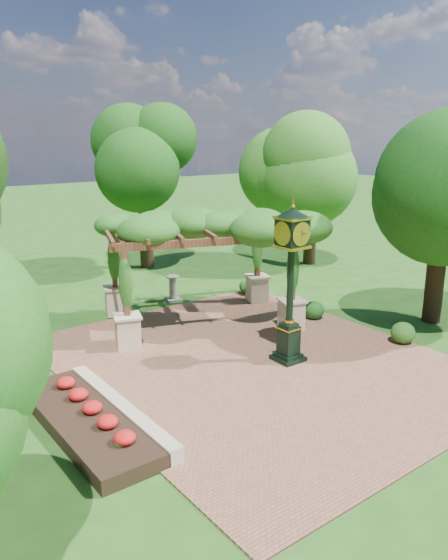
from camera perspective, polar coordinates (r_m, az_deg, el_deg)
ground at (r=15.60m, az=5.63°, el=-9.77°), size 120.00×120.00×0.00m
brick_plaza at (r=16.27m, az=3.23°, el=-8.55°), size 10.00×12.00×0.04m
border_wall at (r=13.54m, az=-10.75°, el=-13.15°), size 0.35×5.00×0.40m
flower_bed at (r=13.24m, az=-14.33°, el=-14.18°), size 1.50×5.00×0.36m
pedestal_clock at (r=15.57m, az=7.01°, el=0.94°), size 0.91×0.91×4.61m
pergola at (r=18.70m, az=-2.60°, el=5.19°), size 7.41×5.95×4.05m
sundial at (r=21.93m, az=-5.36°, el=-1.05°), size 0.68×0.68×1.02m
shrub_front at (r=18.37m, az=18.20°, el=-5.26°), size 0.90×0.90×0.69m
shrub_mid at (r=19.95m, az=9.42°, el=-3.11°), size 0.95×0.95×0.65m
shrub_back at (r=22.74m, az=2.48°, el=-0.63°), size 0.76×0.76×0.64m
tree_north at (r=26.94m, az=-8.40°, el=12.14°), size 3.74×3.74×7.59m
tree_east_far at (r=27.79m, az=9.33°, el=12.49°), size 4.19×4.19×7.76m
tree_east_near at (r=20.00m, az=22.25°, el=10.78°), size 4.49×4.49×7.86m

